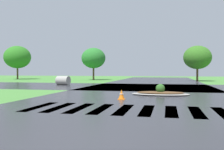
{
  "coord_description": "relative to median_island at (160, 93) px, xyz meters",
  "views": [
    {
      "loc": [
        1.67,
        -4.77,
        1.53
      ],
      "look_at": [
        -1.55,
        9.71,
        1.25
      ],
      "focal_mm": 40.36,
      "sensor_mm": 36.0,
      "label": 1
    }
  ],
  "objects": [
    {
      "name": "ground_plane",
      "position": [
        -1.22,
        -11.14,
        -0.18
      ],
      "size": [
        120.0,
        120.0,
        0.1
      ],
      "primitive_type": "cube",
      "color": "#478438"
    },
    {
      "name": "asphalt_roadway",
      "position": [
        -1.22,
        -1.14,
        -0.13
      ],
      "size": [
        11.44,
        80.0,
        0.01
      ],
      "primitive_type": "cube",
      "color": "#2B2B30",
      "rests_on": "ground"
    },
    {
      "name": "asphalt_cross_road",
      "position": [
        -1.22,
        7.2,
        -0.13
      ],
      "size": [
        90.0,
        10.3,
        0.01
      ],
      "primitive_type": "cube",
      "color": "#2B2B30",
      "rests_on": "ground"
    },
    {
      "name": "crosswalk_stripes",
      "position": [
        -1.22,
        -6.29,
        -0.13
      ],
      "size": [
        7.65,
        2.81,
        0.01
      ],
      "color": "white",
      "rests_on": "ground"
    },
    {
      "name": "median_island",
      "position": [
        0.0,
        0.0,
        0.0
      ],
      "size": [
        3.54,
        1.84,
        0.68
      ],
      "color": "#9E9B93",
      "rests_on": "ground"
    },
    {
      "name": "drainage_pipe_stack",
      "position": [
        -10.23,
        8.58,
        0.33
      ],
      "size": [
        1.44,
        1.12,
        0.92
      ],
      "color": "#9E9B93",
      "rests_on": "ground"
    },
    {
      "name": "traffic_cone",
      "position": [
        -1.91,
        -2.98,
        0.12
      ],
      "size": [
        0.36,
        0.36,
        0.53
      ],
      "color": "orange",
      "rests_on": "ground"
    },
    {
      "name": "background_treeline",
      "position": [
        -5.73,
        22.08,
        3.53
      ],
      "size": [
        47.84,
        5.61,
        5.72
      ],
      "color": "#4C3823",
      "rests_on": "ground"
    }
  ]
}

